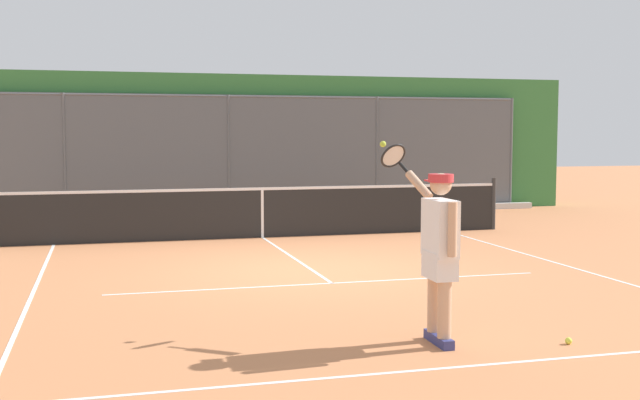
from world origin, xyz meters
TOP-DOWN VIEW (x-y plane):
  - ground_plane at (0.00, 0.00)m, footprint 60.00×60.00m
  - court_line_markings at (0.00, 1.35)m, footprint 7.66×8.78m
  - fence_backdrop at (0.00, -8.54)m, footprint 18.05×1.37m
  - tennis_net at (0.00, -3.76)m, footprint 9.84×0.09m
  - tennis_player at (-0.14, 4.22)m, footprint 0.45×1.38m
  - tennis_ball_by_sideline at (-1.33, 4.58)m, footprint 0.07×0.07m

SIDE VIEW (x-z plane):
  - ground_plane at x=0.00m, z-range 0.00..0.00m
  - court_line_markings at x=0.00m, z-range 0.00..0.01m
  - tennis_ball_by_sideline at x=-1.33m, z-range 0.00..0.07m
  - tennis_net at x=0.00m, z-range -0.04..1.03m
  - tennis_player at x=-0.14m, z-range -0.01..1.91m
  - fence_backdrop at x=0.00m, z-range -0.02..3.40m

